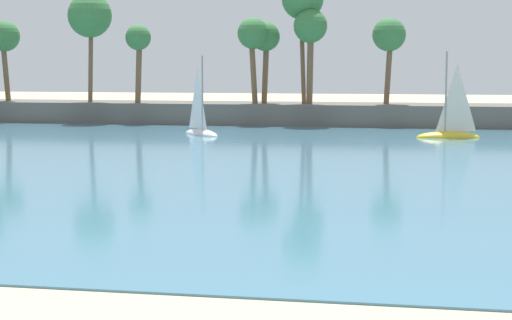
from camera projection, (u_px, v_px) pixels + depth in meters
sea at (360, 131)px, 63.89m from camera, size 220.00×92.46×0.06m
palm_headland at (321, 86)px, 70.05m from camera, size 91.83×6.30×12.12m
sailboat_near_shore at (450, 129)px, 58.00m from camera, size 4.51×2.00×6.32m
sailboat_mid_bay at (201, 127)px, 60.38m from camera, size 3.76×3.89×6.03m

